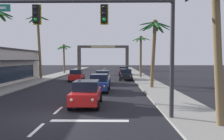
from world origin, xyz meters
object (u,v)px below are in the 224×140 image
Objects in this scene: sedan_parked_nearest_kerb at (124,71)px; palm_right_third at (141,50)px; town_gateway_arch at (103,54)px; palm_left_third at (39,36)px; traffic_signal_mast at (106,25)px; palm_right_nearest at (216,7)px; sedan_lead_at_stop_bar at (86,93)px; sedan_fifth_in_queue at (103,77)px; sedan_oncoming_far at (77,75)px; palm_right_second at (154,39)px; sedan_parked_mid_kerb at (126,74)px; palm_left_farthest at (64,53)px; sedan_third_in_queue at (99,83)px.

palm_right_third is (2.66, -6.22, 3.92)m from sedan_parked_nearest_kerb.
palm_left_third is at bearing -105.73° from town_gateway_arch.
traffic_signal_mast is 5.18m from palm_right_nearest.
sedan_fifth_in_queue is (0.33, 14.07, 0.00)m from sedan_lead_at_stop_bar.
sedan_oncoming_far is 0.63× the size of palm_right_third.
palm_right_nearest reaches higher than traffic_signal_mast.
palm_left_third is at bearing -146.61° from sedan_parked_nearest_kerb.
palm_right_second is (-0.36, 14.56, -0.23)m from palm_right_nearest.
town_gateway_arch is (8.58, 30.45, -2.27)m from palm_left_third.
sedan_parked_mid_kerb is at bearing 104.25° from palm_right_second.
palm_left_farthest is at bearing 105.35° from traffic_signal_mast.
palm_left_third reaches higher than sedan_oncoming_far.
sedan_lead_at_stop_bar is at bearing -100.30° from sedan_parked_mid_kerb.
palm_left_third is (-10.47, 7.21, 5.96)m from sedan_fifth_in_queue.
palm_left_third is 31.72m from town_gateway_arch.
sedan_fifth_in_queue is 6.33m from sedan_parked_mid_kerb.
sedan_oncoming_far is 0.31× the size of town_gateway_arch.
palm_right_nearest is at bearing -63.48° from sedan_third_in_queue.
palm_right_second is at bearing -59.35° from palm_left_farthest.
town_gateway_arch is at bearing 86.63° from sedan_oncoming_far.
sedan_oncoming_far is at bearing 140.08° from palm_right_second.
sedan_third_in_queue is 0.63× the size of palm_right_third.
sedan_lead_at_stop_bar is 24.31m from palm_left_third.
sedan_lead_at_stop_bar is at bearing -64.53° from palm_left_third.
sedan_third_in_queue is 44.89m from town_gateway_arch.
palm_right_third is at bearing 75.44° from sedan_lead_at_stop_bar.
palm_right_third reaches higher than sedan_parked_nearest_kerb.
sedan_parked_nearest_kerb and sedan_parked_mid_kerb have the same top height.
sedan_fifth_in_queue and sedan_oncoming_far have the same top height.
sedan_lead_at_stop_bar is 0.30× the size of town_gateway_arch.
palm_right_third is (0.16, 14.64, -0.47)m from palm_right_second.
sedan_lead_at_stop_bar is 51.89m from town_gateway_arch.
traffic_signal_mast is 11.53m from sedan_third_in_queue.
palm_right_nearest reaches higher than sedan_parked_nearest_kerb.
sedan_lead_at_stop_bar is at bearing -122.78° from palm_right_second.
sedan_lead_at_stop_bar is 0.44× the size of palm_left_third.
palm_right_nearest reaches higher than sedan_lead_at_stop_bar.
sedan_oncoming_far is at bearing -72.34° from palm_left_farthest.
sedan_third_in_queue is at bearing -97.79° from sedan_parked_nearest_kerb.
traffic_signal_mast is 1.48× the size of palm_right_third.
palm_right_nearest is (15.69, -40.42, 0.96)m from palm_left_farthest.
palm_right_third is at bearing -66.84° from sedan_parked_nearest_kerb.
palm_right_nearest is 1.04× the size of palm_right_third.
palm_right_second is at bearing 70.76° from traffic_signal_mast.
town_gateway_arch is (-3.05, 55.45, -0.33)m from traffic_signal_mast.
palm_right_third reaches higher than sedan_parked_mid_kerb.
sedan_fifth_in_queue is 0.44× the size of palm_left_third.
sedan_fifth_in_queue is at bearing 90.63° from sedan_third_in_queue.
palm_right_second is (9.67, -8.09, 4.39)m from sedan_oncoming_far.
palm_left_third is (-6.57, 3.71, 5.96)m from sedan_oncoming_far.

